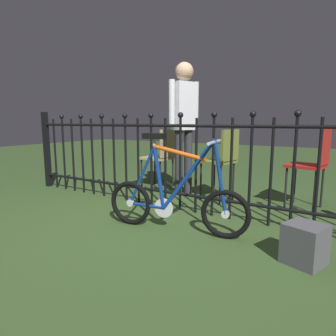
{
  "coord_description": "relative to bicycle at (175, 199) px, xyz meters",
  "views": [
    {
      "loc": [
        1.51,
        -2.04,
        0.98
      ],
      "look_at": [
        0.14,
        0.2,
        0.55
      ],
      "focal_mm": 30.66,
      "sensor_mm": 36.0,
      "label": 1
    }
  ],
  "objects": [
    {
      "name": "chair_red",
      "position": [
        0.98,
        1.36,
        0.26
      ],
      "size": [
        0.44,
        0.44,
        0.92
      ],
      "color": "black",
      "rests_on": "ground"
    },
    {
      "name": "display_crate",
      "position": [
        1.07,
        -0.05,
        -0.16
      ],
      "size": [
        0.31,
        0.31,
        0.28
      ],
      "primitive_type": "cube",
      "rotation": [
        0.0,
        0.0,
        -0.35
      ],
      "color": "#4C4C51",
      "rests_on": "ground"
    },
    {
      "name": "person_visitor",
      "position": [
        -0.58,
        1.24,
        0.75
      ],
      "size": [
        0.28,
        0.44,
        1.73
      ],
      "color": "#2D2D33",
      "rests_on": "ground"
    },
    {
      "name": "chair_tan",
      "position": [
        -1.02,
        1.38,
        0.22
      ],
      "size": [
        0.43,
        0.43,
        0.87
      ],
      "color": "black",
      "rests_on": "ground"
    },
    {
      "name": "chair_olive",
      "position": [
        0.0,
        1.16,
        0.25
      ],
      "size": [
        0.44,
        0.43,
        0.88
      ],
      "color": "black",
      "rests_on": "ground"
    },
    {
      "name": "bicycle",
      "position": [
        0.0,
        0.0,
        0.0
      ],
      "size": [
        1.32,
        0.4,
        0.88
      ],
      "color": "black",
      "rests_on": "ground"
    },
    {
      "name": "iron_fence",
      "position": [
        -0.36,
        0.57,
        0.27
      ],
      "size": [
        4.66,
        0.07,
        1.12
      ],
      "color": "black",
      "rests_on": "ground"
    },
    {
      "name": "ground_plane",
      "position": [
        -0.27,
        -0.1,
        -0.3
      ],
      "size": [
        20.0,
        20.0,
        0.0
      ],
      "primitive_type": "plane",
      "color": "#354E25"
    }
  ]
}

